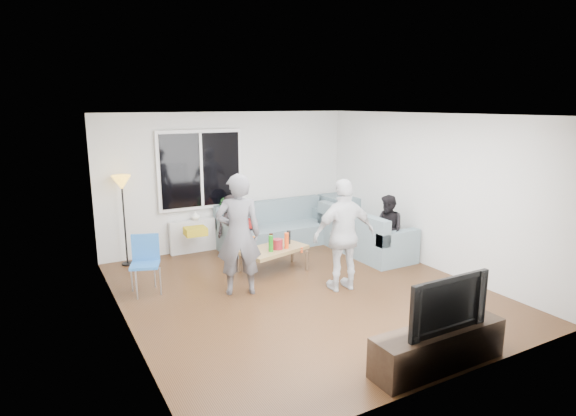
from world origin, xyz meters
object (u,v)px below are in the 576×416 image
side_chair (145,265)px  tv_console (438,347)px  player_left (239,235)px  player_right (344,235)px  sofa_back_section (277,225)px  sofa_right_section (365,230)px  floor_lamp (124,221)px  television (442,301)px  spectator_right (388,229)px  spectator_back (232,224)px  coffee_table (274,259)px

side_chair → tv_console: (2.26, -3.55, -0.21)m
player_left → player_right: player_left is taller
player_right → sofa_back_section: bearing=-86.1°
sofa_right_section → player_right: player_right is taller
side_chair → player_left: (1.21, -0.66, 0.47)m
floor_lamp → television: 5.49m
player_left → player_right: (1.43, -0.61, -0.05)m
spectator_right → player_right: bearing=-63.2°
side_chair → spectator_right: bearing=10.9°
player_right → spectator_back: size_ratio=1.53×
sofa_back_section → player_left: size_ratio=1.28×
side_chair → player_left: player_left is taller
side_chair → floor_lamp: (0.00, 1.46, 0.35)m
coffee_table → floor_lamp: floor_lamp is taller
player_right → spectator_right: size_ratio=1.41×
coffee_table → player_right: 1.48m
spectator_right → spectator_back: (-2.17, 1.86, -0.05)m
player_right → sofa_right_section: bearing=-129.8°
sofa_back_section → floor_lamp: 2.85m
floor_lamp → spectator_back: (1.90, -0.20, -0.23)m
sofa_back_section → coffee_table: sofa_back_section is taller
player_right → television: size_ratio=1.62×
coffee_table → tv_console: (0.17, -3.49, 0.02)m
player_right → coffee_table: bearing=-57.6°
spectator_back → floor_lamp: bearing=155.9°
player_left → tv_console: size_ratio=1.12×
player_left → spectator_back: 2.06m
television → player_left: bearing=110.0°
sofa_right_section → floor_lamp: bearing=70.7°
floor_lamp → player_left: player_left is taller
side_chair → spectator_right: size_ratio=0.72×
coffee_table → spectator_right: 2.09m
coffee_table → side_chair: (-2.09, 0.06, 0.23)m
coffee_table → player_right: size_ratio=0.65×
sofa_right_section → player_left: size_ratio=1.12×
sofa_right_section → spectator_back: 2.50m
player_right → side_chair: bearing=-17.8°
tv_console → spectator_right: bearing=58.4°
side_chair → sofa_back_section: bearing=42.8°
coffee_table → spectator_back: size_ratio=1.00×
floor_lamp → spectator_back: bearing=-6.1°
coffee_table → television: television is taller
sofa_right_section → tv_console: 4.01m
floor_lamp → sofa_back_section: bearing=-4.7°
spectator_back → television: (0.36, -4.80, 0.19)m
sofa_right_section → coffee_table: bearing=92.5°
side_chair → spectator_back: bearing=52.8°
side_chair → tv_console: 4.21m
spectator_right → television: size_ratio=1.14×
sofa_right_section → spectator_right: size_ratio=1.67×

